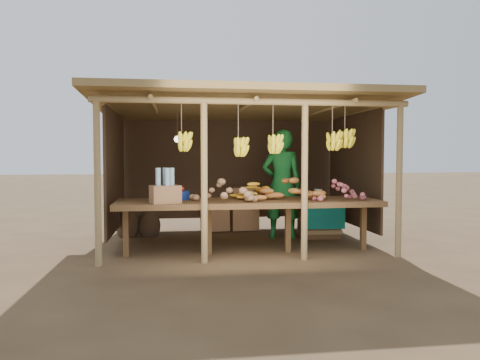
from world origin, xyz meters
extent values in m
plane|color=brown|center=(0.00, 0.00, 0.00)|extent=(60.00, 60.00, 0.00)
cylinder|color=#A28454|center=(-2.10, -1.50, 1.10)|extent=(0.09, 0.09, 2.20)
cylinder|color=#A28454|center=(2.10, -1.50, 1.10)|extent=(0.09, 0.09, 2.20)
cylinder|color=#A28454|center=(-2.10, 1.50, 1.10)|extent=(0.09, 0.09, 2.20)
cylinder|color=#A28454|center=(2.10, 1.50, 1.10)|extent=(0.09, 0.09, 2.20)
cylinder|color=#A28454|center=(-0.70, -1.50, 1.10)|extent=(0.09, 0.09, 2.20)
cylinder|color=#A28454|center=(0.70, -1.50, 1.10)|extent=(0.09, 0.09, 2.20)
cylinder|color=#A28454|center=(0.00, -1.50, 2.20)|extent=(4.40, 0.09, 0.09)
cylinder|color=#A28454|center=(0.00, 1.50, 2.20)|extent=(4.40, 0.09, 0.09)
cube|color=olive|center=(0.00, 0.00, 2.29)|extent=(4.70, 3.50, 0.28)
cube|color=#412E1E|center=(0.00, 1.48, 1.21)|extent=(4.20, 0.04, 1.98)
cube|color=#412E1E|center=(-2.08, 0.20, 1.21)|extent=(0.04, 2.40, 1.98)
cube|color=#412E1E|center=(2.08, 0.20, 1.21)|extent=(0.04, 2.40, 1.98)
cube|color=brown|center=(0.00, -0.95, 0.76)|extent=(3.90, 1.05, 0.08)
cube|color=brown|center=(-1.80, -0.95, 0.36)|extent=(0.08, 0.08, 0.72)
cube|color=brown|center=(-0.60, -0.95, 0.36)|extent=(0.08, 0.08, 0.72)
cube|color=brown|center=(0.60, -0.95, 0.36)|extent=(0.08, 0.08, 0.72)
cube|color=brown|center=(1.80, -0.95, 0.36)|extent=(0.08, 0.08, 0.72)
cylinder|color=navy|center=(-1.06, -0.72, 0.86)|extent=(0.37, 0.37, 0.13)
cube|color=#9D6D46|center=(-1.23, -1.23, 0.92)|extent=(0.46, 0.40, 0.25)
imported|color=#19722D|center=(0.79, 0.29, 0.96)|extent=(0.75, 0.53, 1.92)
cube|color=brown|center=(1.47, 0.27, 0.31)|extent=(0.69, 0.60, 0.61)
cube|color=#0B7E74|center=(1.47, 0.27, 0.65)|extent=(0.77, 0.67, 0.06)
cube|color=#9D6D46|center=(0.24, 1.16, 0.23)|extent=(0.56, 0.46, 0.41)
cube|color=#9D6D46|center=(0.24, 1.16, 0.64)|extent=(0.56, 0.46, 0.41)
cube|color=#9D6D46|center=(-0.33, 1.16, 0.23)|extent=(0.56, 0.46, 0.41)
ellipsoid|color=#412E1E|center=(-1.94, 0.73, 0.24)|extent=(0.41, 0.41, 0.56)
ellipsoid|color=#412E1E|center=(-1.56, 0.73, 0.24)|extent=(0.41, 0.41, 0.56)
camera|label=1|loc=(-1.10, -7.82, 1.46)|focal=35.00mm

